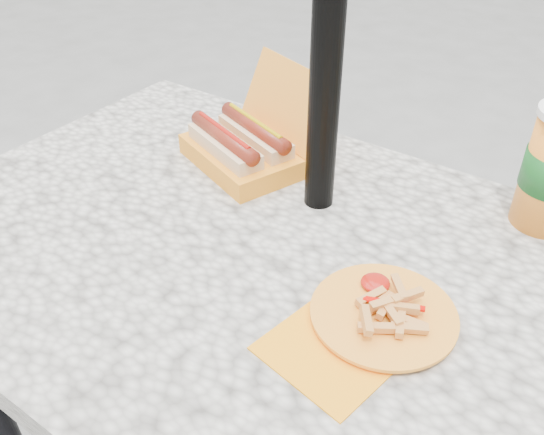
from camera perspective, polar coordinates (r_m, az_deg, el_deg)
The scene contains 3 objects.
picnic_table at distance 0.97m, azimuth -0.65°, elevation -8.06°, with size 1.20×0.80×0.75m.
hotdog_box at distance 1.09m, azimuth -2.80°, elevation 7.17°, with size 0.28×0.27×0.17m.
fries_plate at distance 0.79m, azimuth 10.62°, elevation -9.53°, with size 0.22×0.27×0.04m.
Camera 1 is at (0.41, -0.57, 1.32)m, focal length 38.00 mm.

